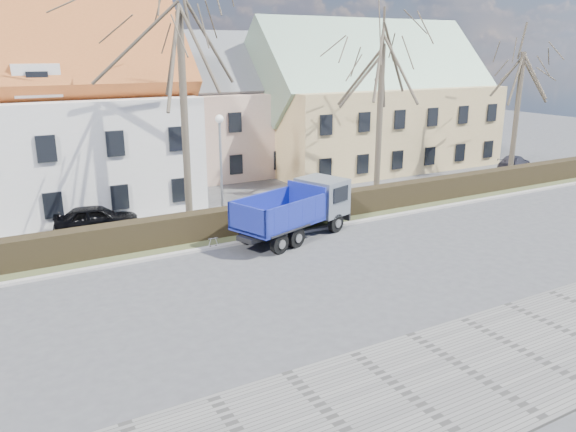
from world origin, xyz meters
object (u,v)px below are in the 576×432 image
dump_truck (291,212)px  parked_car_b (514,163)px  parked_car_a (96,219)px  streetlight (221,173)px  cart_frame (209,243)px

dump_truck → parked_car_b: size_ratio=1.66×
parked_car_a → parked_car_b: size_ratio=1.02×
streetlight → cart_frame: streetlight is taller
dump_truck → parked_car_a: size_ratio=1.63×
cart_frame → streetlight: bearing=55.0°
dump_truck → streetlight: (-2.23, 2.91, 1.58)m
streetlight → parked_car_b: 24.87m
dump_truck → parked_car_a: bearing=125.1°
dump_truck → cart_frame: (-3.91, 0.52, -1.03)m
parked_car_a → streetlight: bearing=-106.3°
streetlight → parked_car_a: size_ratio=1.44×
streetlight → cart_frame: 3.92m
cart_frame → parked_car_b: (26.29, 5.12, 0.29)m
cart_frame → parked_car_b: parked_car_b is taller
streetlight → parked_car_b: streetlight is taller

